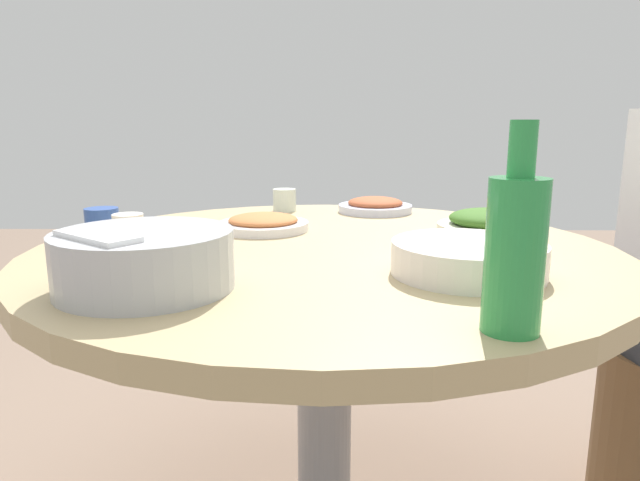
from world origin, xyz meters
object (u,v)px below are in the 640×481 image
round_dining_table (325,289)px  rice_bowl (145,259)px  green_bottle (515,250)px  tea_cup_far (285,200)px  tea_cup_near (102,220)px  dish_greens (489,223)px  soup_bowl (468,259)px  dish_tofu_braise (263,223)px  tea_cup_side (128,227)px  dish_stirfry (375,206)px

round_dining_table → rice_bowl: 0.45m
green_bottle → round_dining_table: bearing=-64.6°
green_bottle → tea_cup_far: 1.05m
round_dining_table → rice_bowl: (0.28, 0.32, 0.15)m
tea_cup_far → tea_cup_near: bearing=39.1°
tea_cup_near → dish_greens: bearing=-179.3°
rice_bowl → green_bottle: (-0.52, 0.18, 0.06)m
soup_bowl → dish_greens: bearing=-110.6°
round_dining_table → green_bottle: green_bottle is taller
soup_bowl → dish_tofu_braise: size_ratio=1.31×
green_bottle → tea_cup_near: bearing=-39.8°
tea_cup_near → tea_cup_side: bearing=137.3°
dish_greens → green_bottle: 0.68m
round_dining_table → dish_greens: size_ratio=5.07×
tea_cup_far → tea_cup_side: size_ratio=1.01×
dish_tofu_braise → tea_cup_far: size_ratio=3.23×
tea_cup_side → green_bottle: bearing=140.6°
round_dining_table → dish_stirfry: dish_stirfry is taller
tea_cup_far → tea_cup_side: tea_cup_far is taller
tea_cup_near → tea_cup_side: 0.13m
dish_stirfry → tea_cup_side: (0.59, 0.41, 0.01)m
soup_bowl → tea_cup_side: 0.75m
rice_bowl → green_bottle: 0.55m
round_dining_table → tea_cup_far: bearing=-75.8°
round_dining_table → tea_cup_side: 0.46m
dish_greens → tea_cup_near: (0.93, 0.01, 0.01)m
round_dining_table → green_bottle: 0.59m
round_dining_table → tea_cup_side: size_ratio=18.16×
dish_stirfry → rice_bowl: bearing=61.4°
dish_greens → green_bottle: bearing=76.5°
tea_cup_near → tea_cup_far: size_ratio=1.15×
rice_bowl → tea_cup_far: rice_bowl is taller
round_dining_table → soup_bowl: (-0.25, 0.23, 0.12)m
dish_stirfry → green_bottle: (-0.09, 0.97, 0.09)m
soup_bowl → dish_tofu_braise: 0.57m
tea_cup_side → soup_bowl: bearing=157.5°
rice_bowl → dish_greens: size_ratio=1.15×
rice_bowl → dish_stirfry: rice_bowl is taller
tea_cup_near → tea_cup_far: tea_cup_far is taller
dish_stirfry → green_bottle: bearing=95.3°
tea_cup_far → rice_bowl: bearing=78.7°
dish_tofu_braise → green_bottle: 0.79m
dish_stirfry → dish_greens: (-0.25, 0.31, 0.00)m
soup_bowl → dish_greens: (-0.14, -0.38, -0.00)m
dish_greens → tea_cup_far: size_ratio=3.54×
green_bottle → dish_greens: bearing=-103.5°
green_bottle → tea_cup_near: size_ratio=3.32×
dish_greens → round_dining_table: bearing=21.9°
dish_stirfry → tea_cup_far: tea_cup_far is taller
round_dining_table → dish_tofu_braise: bearing=-49.6°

